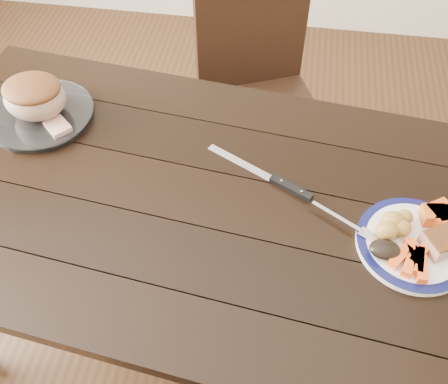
# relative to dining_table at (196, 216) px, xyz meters

# --- Properties ---
(ground) EXTENTS (4.00, 4.00, 0.00)m
(ground) POSITION_rel_dining_table_xyz_m (0.00, 0.00, -0.66)
(ground) COLOR #472B16
(ground) RESTS_ON ground
(dining_table) EXTENTS (1.69, 1.08, 0.75)m
(dining_table) POSITION_rel_dining_table_xyz_m (0.00, 0.00, 0.00)
(dining_table) COLOR black
(dining_table) RESTS_ON ground
(chair_far) EXTENTS (0.56, 0.56, 0.93)m
(chair_far) POSITION_rel_dining_table_xyz_m (0.09, 0.73, -0.13)
(chair_far) COLOR black
(chair_far) RESTS_ON ground
(dinner_plate) EXTENTS (0.27, 0.27, 0.02)m
(dinner_plate) POSITION_rel_dining_table_xyz_m (0.54, -0.07, 0.10)
(dinner_plate) COLOR white
(dinner_plate) RESTS_ON dining_table
(plate_rim) EXTENTS (0.27, 0.27, 0.02)m
(plate_rim) POSITION_rel_dining_table_xyz_m (0.54, -0.07, 0.11)
(plate_rim) COLOR #0C0F40
(plate_rim) RESTS_ON dinner_plate
(serving_platter) EXTENTS (0.29, 0.29, 0.02)m
(serving_platter) POSITION_rel_dining_table_xyz_m (-0.49, 0.22, 0.10)
(serving_platter) COLOR white
(serving_platter) RESTS_ON dining_table
(pork_slice) EXTENTS (0.11, 0.10, 0.04)m
(pork_slice) POSITION_rel_dining_table_xyz_m (0.60, -0.08, 0.13)
(pork_slice) COLOR tan
(pork_slice) RESTS_ON dinner_plate
(roasted_potatoes) EXTENTS (0.09, 0.09, 0.05)m
(roasted_potatoes) POSITION_rel_dining_table_xyz_m (0.49, -0.05, 0.13)
(roasted_potatoes) COLOR gold
(roasted_potatoes) RESTS_ON dinner_plate
(carrot_batons) EXTENTS (0.10, 0.11, 0.02)m
(carrot_batons) POSITION_rel_dining_table_xyz_m (0.53, -0.13, 0.12)
(carrot_batons) COLOR #FA5515
(carrot_batons) RESTS_ON dinner_plate
(pumpkin_wedges) EXTENTS (0.09, 0.09, 0.04)m
(pumpkin_wedges) POSITION_rel_dining_table_xyz_m (0.60, -0.01, 0.13)
(pumpkin_wedges) COLOR orange
(pumpkin_wedges) RESTS_ON dinner_plate
(dark_mushroom) EXTENTS (0.07, 0.05, 0.03)m
(dark_mushroom) POSITION_rel_dining_table_xyz_m (0.46, -0.12, 0.13)
(dark_mushroom) COLOR black
(dark_mushroom) RESTS_ON dinner_plate
(fork) EXTENTS (0.16, 0.11, 0.00)m
(fork) POSITION_rel_dining_table_xyz_m (0.39, -0.05, 0.11)
(fork) COLOR silver
(fork) RESTS_ON dinner_plate
(roast_joint) EXTENTS (0.17, 0.15, 0.11)m
(roast_joint) POSITION_rel_dining_table_xyz_m (-0.49, 0.22, 0.17)
(roast_joint) COLOR tan
(roast_joint) RESTS_ON serving_platter
(cut_slice) EXTENTS (0.09, 0.09, 0.02)m
(cut_slice) POSITION_rel_dining_table_xyz_m (-0.42, 0.16, 0.12)
(cut_slice) COLOR tan
(cut_slice) RESTS_ON serving_platter
(carving_knife) EXTENTS (0.29, 0.16, 0.01)m
(carving_knife) POSITION_rel_dining_table_xyz_m (0.21, 0.07, 0.10)
(carving_knife) COLOR silver
(carving_knife) RESTS_ON dining_table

